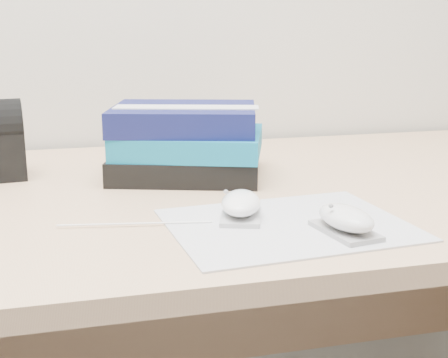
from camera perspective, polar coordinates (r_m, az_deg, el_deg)
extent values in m
cube|color=tan|center=(1.07, 1.24, -1.34)|extent=(1.60, 0.80, 0.03)
cube|color=tan|center=(1.55, -2.68, -10.74)|extent=(1.52, 0.03, 0.35)
cube|color=#9B9BA3|center=(0.86, 5.85, -4.19)|extent=(0.34, 0.27, 0.00)
cube|color=#A9A9AC|center=(0.89, 1.55, -3.31)|extent=(0.08, 0.11, 0.01)
ellipsoid|color=white|center=(0.88, 1.56, -2.18)|extent=(0.08, 0.11, 0.03)
ellipsoid|color=#969698|center=(0.87, 0.17, -1.17)|extent=(0.01, 0.01, 0.01)
cube|color=gray|center=(0.84, 11.03, -4.66)|extent=(0.07, 0.11, 0.01)
ellipsoid|color=silver|center=(0.83, 11.09, -3.49)|extent=(0.07, 0.11, 0.03)
ellipsoid|color=gray|center=(0.82, 9.75, -2.45)|extent=(0.01, 0.01, 0.01)
cylinder|color=white|center=(0.86, -8.13, -4.06)|extent=(0.21, 0.04, 0.00)
cube|color=black|center=(1.13, -3.42, 1.35)|extent=(0.31, 0.27, 0.04)
cube|color=#0D6E97|center=(1.12, -3.16, 3.37)|extent=(0.31, 0.27, 0.04)
cube|color=#10144A|center=(1.12, -3.67, 5.54)|extent=(0.30, 0.26, 0.04)
cube|color=silver|center=(1.09, -3.46, 6.57)|extent=(0.26, 0.12, 0.00)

